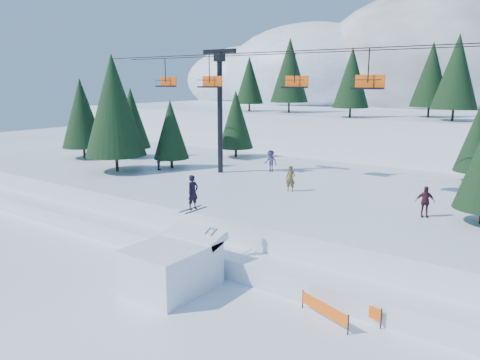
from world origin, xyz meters
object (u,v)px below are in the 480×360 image
Objects in this scene: banner_far at (354,304)px; chairlift at (340,94)px; banner_near at (324,309)px; jump_kicker at (173,265)px.

chairlift is at bearing 117.91° from banner_far.
chairlift reaches higher than banner_near.
chairlift reaches higher than banner_far.
banner_far is (8.47, 2.60, -0.72)m from jump_kicker.
banner_far is at bearing 17.10° from jump_kicker.
banner_near is 1.48m from banner_far.
jump_kicker reaches higher than banner_far.
banner_near is at bearing 10.65° from jump_kicker.
jump_kicker is at bearing -169.35° from banner_near.
jump_kicker is at bearing -96.23° from chairlift.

